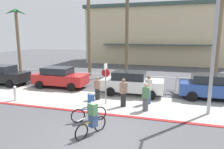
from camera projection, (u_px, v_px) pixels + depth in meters
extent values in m
plane|color=#4C4C51|center=(135.00, 83.00, 18.46)|extent=(80.00, 80.00, 0.00)
cube|color=#ADAAA0|center=(119.00, 103.00, 12.98)|extent=(44.00, 4.00, 0.02)
cube|color=maroon|center=(110.00, 115.00, 11.09)|extent=(44.00, 0.24, 0.03)
cube|color=beige|center=(158.00, 36.00, 32.57)|extent=(21.39, 8.01, 8.30)
cube|color=#384C47|center=(159.00, 8.00, 31.75)|extent=(21.99, 8.61, 0.50)
cube|color=#384C47|center=(155.00, 45.00, 28.53)|extent=(14.98, 1.20, 0.16)
cylinder|color=white|center=(132.00, 76.00, 16.86)|extent=(21.00, 0.08, 0.08)
cylinder|color=white|center=(25.00, 75.00, 19.78)|extent=(0.08, 0.08, 1.00)
cylinder|color=white|center=(46.00, 76.00, 19.15)|extent=(0.08, 0.08, 1.00)
cylinder|color=white|center=(68.00, 78.00, 18.52)|extent=(0.08, 0.08, 1.00)
cylinder|color=white|center=(92.00, 79.00, 17.89)|extent=(0.08, 0.08, 1.00)
cylinder|color=white|center=(118.00, 81.00, 17.26)|extent=(0.08, 0.08, 1.00)
cylinder|color=white|center=(146.00, 82.00, 16.63)|extent=(0.08, 0.08, 1.00)
cylinder|color=white|center=(176.00, 84.00, 16.01)|extent=(0.08, 0.08, 1.00)
cylinder|color=white|center=(208.00, 86.00, 15.38)|extent=(0.08, 0.08, 1.00)
cylinder|color=gray|center=(106.00, 87.00, 12.72)|extent=(0.08, 0.08, 2.20)
cube|color=white|center=(106.00, 66.00, 12.48)|extent=(0.04, 0.56, 0.36)
cylinder|color=red|center=(106.00, 73.00, 12.55)|extent=(0.52, 0.03, 0.52)
cylinder|color=white|center=(15.00, 94.00, 13.49)|extent=(0.20, 0.20, 0.85)
sphere|color=white|center=(15.00, 87.00, 13.40)|extent=(0.20, 0.20, 0.20)
cylinder|color=#9EA0A5|center=(214.00, 45.00, 10.51)|extent=(0.18, 0.18, 7.50)
cylinder|color=#756047|center=(18.00, 42.00, 23.78)|extent=(0.36, 0.36, 7.13)
cone|color=#235B2D|center=(20.00, 12.00, 23.01)|extent=(1.33, 0.32, 0.84)
cone|color=#235B2D|center=(21.00, 12.00, 23.59)|extent=(0.95, 1.33, 0.77)
cone|color=#235B2D|center=(17.00, 12.00, 23.76)|extent=(0.95, 1.33, 0.63)
cone|color=#235B2D|center=(11.00, 12.00, 23.35)|extent=(1.49, 0.32, 0.71)
cone|color=#235B2D|center=(10.00, 12.00, 22.76)|extent=(0.95, 1.33, 0.83)
cone|color=#235B2D|center=(15.00, 11.00, 22.54)|extent=(0.97, 1.36, 0.68)
cylinder|color=#756047|center=(89.00, 32.00, 21.40)|extent=(0.36, 0.36, 9.19)
cylinder|color=brown|center=(127.00, 31.00, 21.79)|extent=(0.36, 0.36, 9.38)
cylinder|color=#756047|center=(218.00, 41.00, 16.87)|extent=(0.36, 0.36, 7.60)
cube|color=black|center=(3.00, 76.00, 17.96)|extent=(4.40, 1.80, 0.80)
cube|color=#1E2328|center=(0.00, 68.00, 17.90)|extent=(2.29, 1.58, 0.56)
cylinder|color=black|center=(24.00, 80.00, 18.50)|extent=(0.66, 0.22, 0.66)
cylinder|color=black|center=(9.00, 84.00, 16.80)|extent=(0.66, 0.22, 0.66)
cube|color=red|center=(60.00, 79.00, 16.86)|extent=(4.40, 1.80, 0.80)
cube|color=#1E2328|center=(57.00, 71.00, 16.81)|extent=(2.29, 1.58, 0.56)
cylinder|color=black|center=(81.00, 82.00, 17.41)|extent=(0.66, 0.22, 0.66)
cylinder|color=black|center=(71.00, 87.00, 15.71)|extent=(0.66, 0.22, 0.66)
cylinder|color=black|center=(52.00, 80.00, 18.17)|extent=(0.66, 0.22, 0.66)
cylinder|color=black|center=(39.00, 85.00, 16.47)|extent=(0.66, 0.22, 0.66)
cube|color=white|center=(133.00, 85.00, 14.84)|extent=(4.40, 1.80, 0.80)
cube|color=#1E2328|center=(129.00, 75.00, 14.78)|extent=(2.29, 1.58, 0.56)
cylinder|color=black|center=(153.00, 88.00, 15.38)|extent=(0.66, 0.22, 0.66)
cylinder|color=black|center=(151.00, 95.00, 13.68)|extent=(0.66, 0.22, 0.66)
cylinder|color=black|center=(117.00, 86.00, 16.14)|extent=(0.66, 0.22, 0.66)
cylinder|color=black|center=(110.00, 92.00, 14.44)|extent=(0.66, 0.22, 0.66)
cube|color=#284793|center=(214.00, 89.00, 13.70)|extent=(4.40, 1.80, 0.80)
cube|color=#1E2328|center=(210.00, 79.00, 13.64)|extent=(2.29, 1.58, 0.56)
cylinder|color=black|center=(190.00, 90.00, 15.00)|extent=(0.66, 0.22, 0.66)
cylinder|color=black|center=(192.00, 97.00, 13.30)|extent=(0.66, 0.22, 0.66)
torus|color=black|center=(78.00, 116.00, 10.08)|extent=(0.63, 0.46, 0.72)
torus|color=black|center=(99.00, 113.00, 10.43)|extent=(0.63, 0.46, 0.72)
cylinder|color=#2851A8|center=(93.00, 111.00, 10.30)|extent=(0.60, 0.44, 0.35)
cylinder|color=#2851A8|center=(83.00, 110.00, 10.11)|extent=(0.34, 0.26, 0.07)
cylinder|color=#2851A8|center=(91.00, 110.00, 10.26)|extent=(0.05, 0.05, 0.44)
cylinder|color=silver|center=(79.00, 105.00, 10.00)|extent=(0.43, 0.32, 0.04)
cube|color=#232326|center=(91.00, 109.00, 10.25)|extent=(0.42, 0.41, 0.52)
cube|color=#2D5699|center=(91.00, 99.00, 10.15)|extent=(0.41, 0.43, 0.52)
sphere|color=#9E7556|center=(91.00, 95.00, 10.11)|extent=(0.22, 0.22, 0.22)
torus|color=black|center=(82.00, 132.00, 8.37)|extent=(0.35, 0.68, 0.72)
torus|color=black|center=(100.00, 124.00, 9.20)|extent=(0.35, 0.68, 0.72)
cylinder|color=gold|center=(95.00, 123.00, 8.92)|extent=(0.33, 0.65, 0.35)
cylinder|color=gold|center=(86.00, 124.00, 8.50)|extent=(0.20, 0.37, 0.07)
cylinder|color=gold|center=(93.00, 122.00, 8.83)|extent=(0.05, 0.05, 0.44)
cylinder|color=silver|center=(82.00, 119.00, 8.31)|extent=(0.24, 0.47, 0.04)
cube|color=#384C7A|center=(93.00, 121.00, 8.82)|extent=(0.39, 0.41, 0.52)
cube|color=#4C7F51|center=(93.00, 109.00, 8.73)|extent=(0.42, 0.38, 0.52)
sphere|color=beige|center=(93.00, 104.00, 8.68)|extent=(0.22, 0.22, 0.22)
cylinder|color=#232326|center=(98.00, 94.00, 13.69)|extent=(0.34, 0.34, 0.75)
cube|color=#93705B|center=(97.00, 85.00, 13.57)|extent=(0.42, 0.29, 0.58)
sphere|color=#9E7556|center=(97.00, 78.00, 13.49)|extent=(0.21, 0.21, 0.21)
cylinder|color=#4C4C51|center=(145.00, 104.00, 11.60)|extent=(0.32, 0.32, 0.78)
cube|color=#4C7F51|center=(146.00, 93.00, 11.47)|extent=(0.40, 0.26, 0.60)
sphere|color=#D6A884|center=(146.00, 85.00, 11.39)|extent=(0.21, 0.21, 0.21)
cylinder|color=#384C7A|center=(148.00, 97.00, 12.80)|extent=(0.43, 0.43, 0.88)
cube|color=#B7B2A8|center=(149.00, 85.00, 12.66)|extent=(0.41, 0.47, 0.68)
sphere|color=brown|center=(149.00, 77.00, 12.56)|extent=(0.24, 0.24, 0.24)
cylinder|color=#232326|center=(123.00, 100.00, 12.31)|extent=(0.45, 0.45, 0.84)
cube|color=#93705B|center=(123.00, 88.00, 12.18)|extent=(0.46, 0.47, 0.65)
sphere|color=brown|center=(124.00, 80.00, 12.09)|extent=(0.23, 0.23, 0.23)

